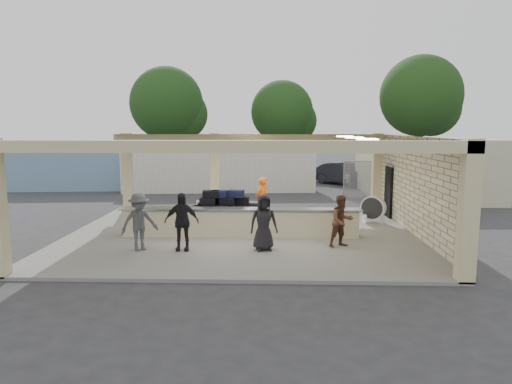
{
  "coord_description": "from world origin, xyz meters",
  "views": [
    {
      "loc": [
        1.06,
        -15.74,
        3.81
      ],
      "look_at": [
        0.49,
        1.0,
        1.43
      ],
      "focal_mm": 32.0,
      "sensor_mm": 36.0,
      "label": 1
    }
  ],
  "objects_px": {
    "passenger_a": "(342,221)",
    "passenger_c": "(139,222)",
    "container_blue": "(78,167)",
    "baggage_counter": "(240,222)",
    "drum_fan": "(373,208)",
    "car_white_a": "(382,176)",
    "passenger_d": "(264,222)",
    "luggage_cart": "(224,207)",
    "passenger_b": "(182,222)",
    "container_white": "(220,171)",
    "car_white_b": "(453,178)",
    "car_dark": "(345,174)",
    "baggage_handler": "(262,200)"
  },
  "relations": [
    {
      "from": "luggage_cart",
      "to": "container_blue",
      "type": "distance_m",
      "value": 15.26
    },
    {
      "from": "luggage_cart",
      "to": "passenger_c",
      "type": "relative_size",
      "value": 1.45
    },
    {
      "from": "passenger_b",
      "to": "container_white",
      "type": "bearing_deg",
      "value": 89.33
    },
    {
      "from": "luggage_cart",
      "to": "container_white",
      "type": "height_order",
      "value": "container_white"
    },
    {
      "from": "passenger_a",
      "to": "car_dark",
      "type": "height_order",
      "value": "passenger_a"
    },
    {
      "from": "baggage_counter",
      "to": "car_white_a",
      "type": "relative_size",
      "value": 1.8
    },
    {
      "from": "passenger_b",
      "to": "car_white_b",
      "type": "relative_size",
      "value": 0.4
    },
    {
      "from": "baggage_handler",
      "to": "passenger_c",
      "type": "height_order",
      "value": "baggage_handler"
    },
    {
      "from": "passenger_b",
      "to": "car_white_a",
      "type": "distance_m",
      "value": 19.06
    },
    {
      "from": "car_dark",
      "to": "car_white_a",
      "type": "bearing_deg",
      "value": -63.59
    },
    {
      "from": "car_white_a",
      "to": "container_blue",
      "type": "distance_m",
      "value": 19.28
    },
    {
      "from": "passenger_b",
      "to": "car_white_b",
      "type": "height_order",
      "value": "passenger_b"
    },
    {
      "from": "passenger_d",
      "to": "car_white_b",
      "type": "height_order",
      "value": "passenger_d"
    },
    {
      "from": "car_white_b",
      "to": "car_dark",
      "type": "relative_size",
      "value": 0.99
    },
    {
      "from": "passenger_d",
      "to": "car_white_a",
      "type": "height_order",
      "value": "passenger_d"
    },
    {
      "from": "passenger_a",
      "to": "passenger_c",
      "type": "distance_m",
      "value": 6.21
    },
    {
      "from": "car_white_b",
      "to": "passenger_d",
      "type": "bearing_deg",
      "value": 170.99
    },
    {
      "from": "passenger_c",
      "to": "container_white",
      "type": "distance_m",
      "value": 13.87
    },
    {
      "from": "luggage_cart",
      "to": "car_white_a",
      "type": "relative_size",
      "value": 0.56
    },
    {
      "from": "baggage_handler",
      "to": "car_white_b",
      "type": "relative_size",
      "value": 0.41
    },
    {
      "from": "luggage_cart",
      "to": "container_white",
      "type": "bearing_deg",
      "value": 101.4
    },
    {
      "from": "car_white_b",
      "to": "passenger_b",
      "type": "bearing_deg",
      "value": 165.66
    },
    {
      "from": "car_white_a",
      "to": "container_blue",
      "type": "relative_size",
      "value": 0.44
    },
    {
      "from": "baggage_counter",
      "to": "passenger_b",
      "type": "relative_size",
      "value": 4.64
    },
    {
      "from": "passenger_d",
      "to": "luggage_cart",
      "type": "bearing_deg",
      "value": 105.66
    },
    {
      "from": "luggage_cart",
      "to": "container_white",
      "type": "xyz_separation_m",
      "value": [
        -1.37,
        10.8,
        0.32
      ]
    },
    {
      "from": "luggage_cart",
      "to": "baggage_handler",
      "type": "height_order",
      "value": "baggage_handler"
    },
    {
      "from": "baggage_counter",
      "to": "passenger_d",
      "type": "relative_size",
      "value": 4.77
    },
    {
      "from": "car_white_b",
      "to": "container_white",
      "type": "bearing_deg",
      "value": 123.66
    },
    {
      "from": "passenger_d",
      "to": "passenger_b",
      "type": "bearing_deg",
      "value": 170.17
    },
    {
      "from": "car_dark",
      "to": "container_white",
      "type": "distance_m",
      "value": 8.66
    },
    {
      "from": "car_white_b",
      "to": "car_dark",
      "type": "height_order",
      "value": "car_dark"
    },
    {
      "from": "baggage_counter",
      "to": "container_blue",
      "type": "height_order",
      "value": "container_blue"
    },
    {
      "from": "baggage_counter",
      "to": "drum_fan",
      "type": "distance_m",
      "value": 5.67
    },
    {
      "from": "drum_fan",
      "to": "passenger_b",
      "type": "height_order",
      "value": "passenger_b"
    },
    {
      "from": "luggage_cart",
      "to": "car_white_a",
      "type": "xyz_separation_m",
      "value": [
        8.93,
        13.31,
        -0.25
      ]
    },
    {
      "from": "baggage_counter",
      "to": "drum_fan",
      "type": "bearing_deg",
      "value": 26.53
    },
    {
      "from": "container_white",
      "to": "container_blue",
      "type": "distance_m",
      "value": 8.89
    },
    {
      "from": "drum_fan",
      "to": "car_dark",
      "type": "distance_m",
      "value": 12.69
    },
    {
      "from": "baggage_counter",
      "to": "passenger_d",
      "type": "xyz_separation_m",
      "value": [
        0.83,
        -1.72,
        0.37
      ]
    },
    {
      "from": "passenger_b",
      "to": "container_blue",
      "type": "bearing_deg",
      "value": 120.64
    },
    {
      "from": "baggage_counter",
      "to": "passenger_a",
      "type": "height_order",
      "value": "passenger_a"
    },
    {
      "from": "passenger_c",
      "to": "container_blue",
      "type": "distance_m",
      "value": 16.44
    },
    {
      "from": "passenger_c",
      "to": "container_blue",
      "type": "relative_size",
      "value": 0.17
    },
    {
      "from": "car_dark",
      "to": "container_blue",
      "type": "height_order",
      "value": "container_blue"
    },
    {
      "from": "container_white",
      "to": "baggage_handler",
      "type": "bearing_deg",
      "value": -78.44
    },
    {
      "from": "car_white_a",
      "to": "container_white",
      "type": "xyz_separation_m",
      "value": [
        -10.3,
        -2.52,
        0.57
      ]
    },
    {
      "from": "car_dark",
      "to": "container_white",
      "type": "bearing_deg",
      "value": 155.99
    },
    {
      "from": "drum_fan",
      "to": "passenger_d",
      "type": "height_order",
      "value": "passenger_d"
    },
    {
      "from": "car_white_a",
      "to": "container_white",
      "type": "relative_size",
      "value": 0.4
    }
  ]
}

